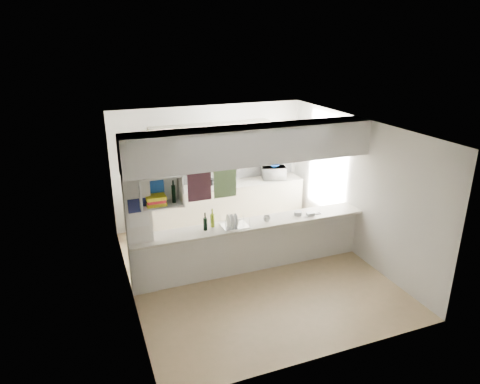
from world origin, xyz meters
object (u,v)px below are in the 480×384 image
microwave (274,173)px  bowl (274,166)px  dish_rack (235,221)px  wine_bottles (209,222)px

microwave → bowl: bowl is taller
bowl → dish_rack: bearing=-129.4°
microwave → wine_bottles: size_ratio=1.58×
bowl → wine_bottles: (-2.14, -2.01, -0.19)m
bowl → wine_bottles: 2.94m
wine_bottles → microwave: bearing=43.2°
microwave → wine_bottles: wine_bottles is taller
dish_rack → microwave: bearing=50.9°
microwave → dish_rack: (-1.72, -2.09, -0.05)m
bowl → wine_bottles: bearing=-136.8°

